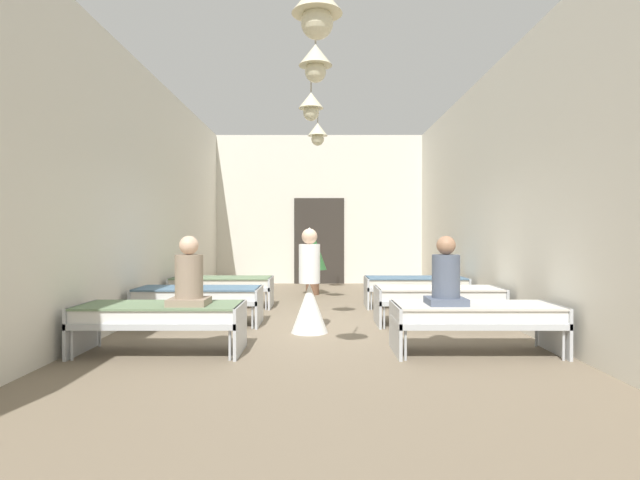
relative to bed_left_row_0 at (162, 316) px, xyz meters
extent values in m
cube|color=#7A6B56|center=(1.84, 1.90, -0.49)|extent=(6.38, 13.84, 0.10)
cube|color=silver|center=(1.84, 8.62, 1.65)|extent=(6.18, 0.20, 4.17)
cube|color=silver|center=(-1.15, 1.90, 1.65)|extent=(0.20, 13.24, 4.17)
cube|color=silver|center=(4.83, 1.90, 1.65)|extent=(0.20, 13.24, 4.17)
cube|color=#2D2823|center=(1.84, 8.50, 0.76)|extent=(1.40, 0.06, 2.40)
sphere|color=beige|center=(1.83, -1.58, 2.77)|extent=(0.28, 0.28, 0.28)
cylinder|color=brown|center=(1.80, 0.74, 3.59)|extent=(0.02, 0.02, 0.29)
cone|color=beige|center=(1.80, 0.74, 3.29)|extent=(0.44, 0.44, 0.28)
sphere|color=beige|center=(1.80, 0.74, 3.07)|extent=(0.28, 0.28, 0.28)
cylinder|color=brown|center=(1.71, 3.06, 3.59)|extent=(0.02, 0.02, 0.29)
cone|color=beige|center=(1.71, 3.06, 3.30)|extent=(0.44, 0.44, 0.28)
sphere|color=beige|center=(1.71, 3.06, 3.08)|extent=(0.28, 0.28, 0.28)
cylinder|color=brown|center=(1.81, 5.38, 3.57)|extent=(0.02, 0.02, 0.33)
cone|color=beige|center=(1.81, 5.38, 3.26)|extent=(0.44, 0.44, 0.28)
sphere|color=beige|center=(1.81, 5.38, 3.04)|extent=(0.28, 0.28, 0.28)
cylinder|color=#B7BCC1|center=(-0.87, -0.36, -0.27)|extent=(0.03, 0.03, 0.34)
cylinder|color=#B7BCC1|center=(-0.87, 0.36, -0.27)|extent=(0.03, 0.03, 0.34)
cylinder|color=#B7BCC1|center=(0.87, -0.36, -0.27)|extent=(0.03, 0.03, 0.34)
cylinder|color=#B7BCC1|center=(0.87, 0.36, -0.27)|extent=(0.03, 0.03, 0.34)
cube|color=#B7BCC1|center=(0.00, 0.00, -0.06)|extent=(1.90, 0.84, 0.07)
cube|color=#B7BCC1|center=(-0.93, 0.00, -0.15)|extent=(0.04, 0.84, 0.57)
cube|color=#B7BCC1|center=(0.93, 0.00, -0.15)|extent=(0.04, 0.84, 0.57)
cube|color=white|center=(0.00, 0.00, 0.04)|extent=(1.82, 0.78, 0.14)
cube|color=slate|center=(0.00, 0.00, 0.12)|extent=(1.86, 0.82, 0.02)
cylinder|color=#B7BCC1|center=(2.81, -0.36, -0.27)|extent=(0.03, 0.03, 0.34)
cylinder|color=#B7BCC1|center=(2.81, 0.36, -0.27)|extent=(0.03, 0.03, 0.34)
cylinder|color=#B7BCC1|center=(4.55, -0.36, -0.27)|extent=(0.03, 0.03, 0.34)
cylinder|color=#B7BCC1|center=(4.55, 0.36, -0.27)|extent=(0.03, 0.03, 0.34)
cube|color=#B7BCC1|center=(3.68, 0.00, -0.06)|extent=(1.90, 0.84, 0.07)
cube|color=#B7BCC1|center=(2.75, 0.00, -0.15)|extent=(0.04, 0.84, 0.57)
cube|color=#B7BCC1|center=(4.61, 0.00, -0.15)|extent=(0.04, 0.84, 0.57)
cube|color=white|center=(3.68, 0.00, 0.04)|extent=(1.82, 0.78, 0.14)
cube|color=beige|center=(3.68, 0.00, 0.12)|extent=(1.86, 0.82, 0.02)
cylinder|color=#B7BCC1|center=(-0.87, 1.54, -0.27)|extent=(0.03, 0.03, 0.34)
cylinder|color=#B7BCC1|center=(-0.87, 2.26, -0.27)|extent=(0.03, 0.03, 0.34)
cylinder|color=#B7BCC1|center=(0.87, 1.54, -0.27)|extent=(0.03, 0.03, 0.34)
cylinder|color=#B7BCC1|center=(0.87, 2.26, -0.27)|extent=(0.03, 0.03, 0.34)
cube|color=#B7BCC1|center=(0.00, 1.90, -0.06)|extent=(1.90, 0.84, 0.07)
cube|color=#B7BCC1|center=(-0.93, 1.90, -0.15)|extent=(0.04, 0.84, 0.57)
cube|color=#B7BCC1|center=(0.93, 1.90, -0.15)|extent=(0.04, 0.84, 0.57)
cube|color=white|center=(0.00, 1.90, 0.04)|extent=(1.82, 0.78, 0.14)
cube|color=slate|center=(0.00, 1.90, 0.12)|extent=(1.86, 0.82, 0.02)
cylinder|color=#B7BCC1|center=(2.81, 1.54, -0.27)|extent=(0.03, 0.03, 0.34)
cylinder|color=#B7BCC1|center=(2.81, 2.26, -0.27)|extent=(0.03, 0.03, 0.34)
cylinder|color=#B7BCC1|center=(4.55, 1.54, -0.27)|extent=(0.03, 0.03, 0.34)
cylinder|color=#B7BCC1|center=(4.55, 2.26, -0.27)|extent=(0.03, 0.03, 0.34)
cube|color=#B7BCC1|center=(3.68, 1.90, -0.06)|extent=(1.90, 0.84, 0.07)
cube|color=#B7BCC1|center=(2.75, 1.90, -0.15)|extent=(0.04, 0.84, 0.57)
cube|color=#B7BCC1|center=(4.61, 1.90, -0.15)|extent=(0.04, 0.84, 0.57)
cube|color=white|center=(3.68, 1.90, 0.04)|extent=(1.82, 0.78, 0.14)
cube|color=beige|center=(3.68, 1.90, 0.12)|extent=(1.86, 0.82, 0.02)
cylinder|color=#B7BCC1|center=(-0.87, 3.44, -0.27)|extent=(0.03, 0.03, 0.34)
cylinder|color=#B7BCC1|center=(-0.87, 4.16, -0.27)|extent=(0.03, 0.03, 0.34)
cylinder|color=#B7BCC1|center=(0.87, 3.44, -0.27)|extent=(0.03, 0.03, 0.34)
cylinder|color=#B7BCC1|center=(0.87, 4.16, -0.27)|extent=(0.03, 0.03, 0.34)
cube|color=#B7BCC1|center=(0.00, 3.80, -0.06)|extent=(1.90, 0.84, 0.07)
cube|color=#B7BCC1|center=(-0.93, 3.80, -0.15)|extent=(0.04, 0.84, 0.57)
cube|color=#B7BCC1|center=(0.93, 3.80, -0.15)|extent=(0.04, 0.84, 0.57)
cube|color=silver|center=(0.00, 3.80, 0.04)|extent=(1.82, 0.78, 0.14)
cube|color=slate|center=(0.00, 3.80, 0.12)|extent=(1.86, 0.82, 0.02)
cylinder|color=#B7BCC1|center=(2.81, 3.44, -0.27)|extent=(0.03, 0.03, 0.34)
cylinder|color=#B7BCC1|center=(2.81, 4.16, -0.27)|extent=(0.03, 0.03, 0.34)
cylinder|color=#B7BCC1|center=(4.55, 3.44, -0.27)|extent=(0.03, 0.03, 0.34)
cylinder|color=#B7BCC1|center=(4.55, 4.16, -0.27)|extent=(0.03, 0.03, 0.34)
cube|color=#B7BCC1|center=(3.68, 3.80, -0.06)|extent=(1.90, 0.84, 0.07)
cube|color=#B7BCC1|center=(2.75, 3.80, -0.15)|extent=(0.04, 0.84, 0.57)
cube|color=#B7BCC1|center=(4.61, 3.80, -0.15)|extent=(0.04, 0.84, 0.57)
cube|color=silver|center=(3.68, 3.80, 0.04)|extent=(1.82, 0.78, 0.14)
cube|color=slate|center=(3.68, 3.80, 0.12)|extent=(1.86, 0.82, 0.02)
cone|color=white|center=(1.71, 1.26, -0.09)|extent=(0.52, 0.52, 0.70)
cylinder|color=white|center=(1.71, 1.26, 0.54)|extent=(0.30, 0.30, 0.55)
sphere|color=beige|center=(1.71, 1.26, 0.92)|extent=(0.22, 0.22, 0.22)
cone|color=white|center=(1.71, 1.26, 1.00)|extent=(0.18, 0.18, 0.10)
cylinder|color=#515B70|center=(3.33, -0.04, 0.43)|extent=(0.32, 0.32, 0.58)
cube|color=#515B70|center=(3.33, -0.04, 0.18)|extent=(0.44, 0.44, 0.08)
sphere|color=#A87A5B|center=(3.33, -0.04, 0.83)|extent=(0.22, 0.22, 0.22)
cylinder|color=gray|center=(0.35, -0.07, 0.43)|extent=(0.32, 0.32, 0.58)
cube|color=gray|center=(0.35, -0.07, 0.18)|extent=(0.44, 0.44, 0.08)
sphere|color=beige|center=(0.35, -0.07, 0.83)|extent=(0.22, 0.22, 0.22)
cylinder|color=brown|center=(1.69, 5.84, -0.25)|extent=(0.30, 0.30, 0.38)
cylinder|color=brown|center=(1.69, 5.84, 0.04)|extent=(0.06, 0.06, 0.20)
cone|color=#2D6633|center=(1.69, 5.84, 0.59)|extent=(0.65, 0.65, 0.90)
camera|label=1|loc=(1.86, -6.05, 0.96)|focal=29.15mm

